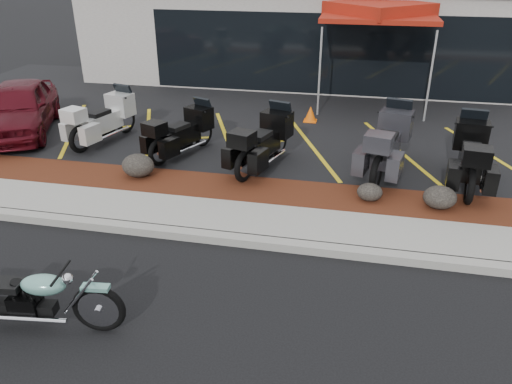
% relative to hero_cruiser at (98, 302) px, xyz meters
% --- Properties ---
extents(ground, '(90.00, 90.00, 0.00)m').
position_rel_hero_cruiser_xyz_m(ground, '(2.03, 1.63, -0.48)').
color(ground, black).
rests_on(ground, ground).
extents(curb, '(24.00, 0.25, 0.15)m').
position_rel_hero_cruiser_xyz_m(curb, '(2.03, 2.53, -0.40)').
color(curb, gray).
rests_on(curb, ground).
extents(sidewalk, '(24.00, 1.20, 0.15)m').
position_rel_hero_cruiser_xyz_m(sidewalk, '(2.03, 3.23, -0.40)').
color(sidewalk, gray).
rests_on(sidewalk, ground).
extents(mulch_bed, '(24.00, 1.20, 0.16)m').
position_rel_hero_cruiser_xyz_m(mulch_bed, '(2.03, 4.43, -0.40)').
color(mulch_bed, '#3B1B0D').
rests_on(mulch_bed, ground).
extents(upper_lot, '(26.00, 9.60, 0.15)m').
position_rel_hero_cruiser_xyz_m(upper_lot, '(2.03, 9.83, -0.40)').
color(upper_lot, black).
rests_on(upper_lot, ground).
extents(dealership_building, '(18.00, 8.16, 4.00)m').
position_rel_hero_cruiser_xyz_m(dealership_building, '(2.03, 16.09, 1.53)').
color(dealership_building, '#9E988F').
rests_on(dealership_building, ground).
extents(boulder_left, '(0.71, 0.59, 0.50)m').
position_rel_hero_cruiser_xyz_m(boulder_left, '(-1.44, 4.53, -0.07)').
color(boulder_left, black).
rests_on(boulder_left, mulch_bed).
extents(boulder_mid, '(0.50, 0.41, 0.35)m').
position_rel_hero_cruiser_xyz_m(boulder_mid, '(3.49, 4.38, -0.14)').
color(boulder_mid, black).
rests_on(boulder_mid, mulch_bed).
extents(boulder_right, '(0.63, 0.52, 0.44)m').
position_rel_hero_cruiser_xyz_m(boulder_right, '(4.79, 4.32, -0.09)').
color(boulder_right, black).
rests_on(boulder_right, mulch_bed).
extents(hero_cruiser, '(2.77, 1.01, 0.95)m').
position_rel_hero_cruiser_xyz_m(hero_cruiser, '(0.00, 0.00, 0.00)').
color(hero_cruiser, '#68A294').
rests_on(hero_cruiser, ground).
extents(touring_white, '(1.45, 2.43, 1.32)m').
position_rel_hero_cruiser_xyz_m(touring_white, '(-2.96, 7.20, 0.33)').
color(touring_white, silver).
rests_on(touring_white, upper_lot).
extents(touring_black_front, '(1.59, 2.28, 1.24)m').
position_rel_hero_cruiser_xyz_m(touring_black_front, '(-0.62, 6.65, 0.29)').
color(touring_black_front, black).
rests_on(touring_black_front, upper_lot).
extents(touring_black_mid, '(1.52, 2.48, 1.35)m').
position_rel_hero_cruiser_xyz_m(touring_black_mid, '(1.35, 6.38, 0.35)').
color(touring_black_mid, black).
rests_on(touring_black_mid, upper_lot).
extents(touring_grey, '(1.53, 2.68, 1.47)m').
position_rel_hero_cruiser_xyz_m(touring_grey, '(4.02, 6.70, 0.41)').
color(touring_grey, '#2B2B30').
rests_on(touring_grey, upper_lot).
extents(touring_black_rear, '(1.22, 2.52, 1.41)m').
position_rel_hero_cruiser_xyz_m(touring_black_rear, '(5.58, 6.40, 0.38)').
color(touring_black_rear, black).
rests_on(touring_black_rear, upper_lot).
extents(parked_car, '(3.03, 4.30, 1.36)m').
position_rel_hero_cruiser_xyz_m(parked_car, '(-5.73, 6.65, 0.35)').
color(parked_car, '#4C0A13').
rests_on(parked_car, upper_lot).
extents(traffic_cone, '(0.46, 0.46, 0.44)m').
position_rel_hero_cruiser_xyz_m(traffic_cone, '(1.80, 9.20, -0.11)').
color(traffic_cone, '#F96108').
rests_on(traffic_cone, upper_lot).
extents(popup_canopy, '(3.45, 3.45, 3.07)m').
position_rel_hero_cruiser_xyz_m(popup_canopy, '(3.48, 11.42, 2.47)').
color(popup_canopy, silver).
rests_on(popup_canopy, upper_lot).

